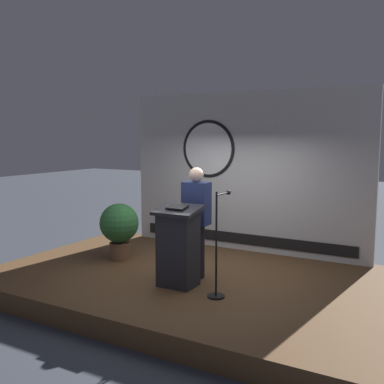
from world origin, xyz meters
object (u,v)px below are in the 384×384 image
at_px(microphone_stand, 218,260).
at_px(potted_plant, 119,226).
at_px(podium, 178,246).
at_px(speaker_person, 196,222).

height_order(microphone_stand, potted_plant, microphone_stand).
bearing_deg(microphone_stand, podium, 171.78).
bearing_deg(podium, speaker_person, 86.41).
height_order(podium, speaker_person, speaker_person).
bearing_deg(microphone_stand, speaker_person, 138.37).
distance_m(speaker_person, microphone_stand, 0.94).
xyz_separation_m(microphone_stand, potted_plant, (-2.32, 0.80, 0.09)).
xyz_separation_m(podium, potted_plant, (-1.63, 0.70, 0.01)).
distance_m(podium, speaker_person, 0.56).
relative_size(speaker_person, microphone_stand, 1.18).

